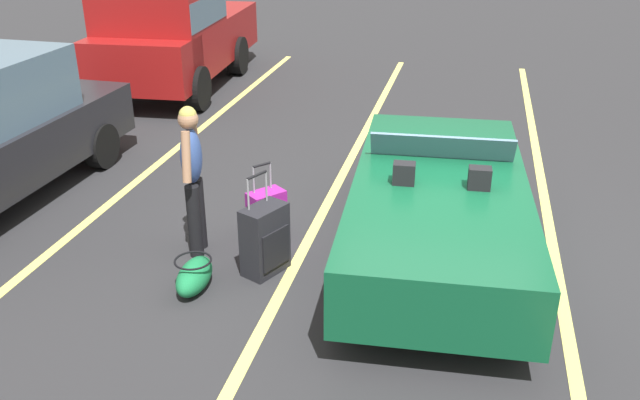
% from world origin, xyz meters
% --- Properties ---
extents(ground_plane, '(80.00, 80.00, 0.00)m').
position_xyz_m(ground_plane, '(0.00, 0.00, 0.00)').
color(ground_plane, '#28282B').
extents(lot_line_near, '(18.00, 0.12, 0.01)m').
position_xyz_m(lot_line_near, '(0.00, -1.27, 0.00)').
color(lot_line_near, '#EAE066').
rests_on(lot_line_near, ground_plane).
extents(lot_line_mid, '(18.00, 0.12, 0.01)m').
position_xyz_m(lot_line_mid, '(0.00, 1.43, 0.00)').
color(lot_line_mid, '#EAE066').
rests_on(lot_line_mid, ground_plane).
extents(lot_line_far, '(18.00, 0.12, 0.01)m').
position_xyz_m(lot_line_far, '(0.00, 4.13, 0.00)').
color(lot_line_far, '#EAE066').
rests_on(lot_line_far, ground_plane).
extents(convertible_car, '(4.24, 2.03, 1.24)m').
position_xyz_m(convertible_car, '(0.21, 0.01, 0.59)').
color(convertible_car, '#0F4C2D').
rests_on(convertible_car, ground_plane).
extents(suitcase_large_black, '(0.55, 0.46, 1.08)m').
position_xyz_m(suitcase_large_black, '(-0.68, 1.69, 0.37)').
color(suitcase_large_black, black).
rests_on(suitcase_large_black, ground_plane).
extents(suitcase_medium_bright, '(0.46, 0.44, 0.93)m').
position_xyz_m(suitcase_medium_bright, '(-0.06, 1.87, 0.31)').
color(suitcase_medium_bright, '#991E8C').
rests_on(suitcase_medium_bright, ground_plane).
extents(duffel_bag, '(0.65, 0.39, 0.34)m').
position_xyz_m(duffel_bag, '(-1.18, 2.28, 0.16)').
color(duffel_bag, '#19723F').
rests_on(duffel_bag, ground_plane).
extents(traveler_person, '(0.61, 0.28, 1.65)m').
position_xyz_m(traveler_person, '(-0.42, 2.54, 0.93)').
color(traveler_person, black).
rests_on(traveler_person, ground_plane).
extents(parked_pickup_truck_near, '(5.12, 2.31, 2.10)m').
position_xyz_m(parked_pickup_truck_near, '(5.71, 5.55, 1.11)').
color(parked_pickup_truck_near, maroon).
rests_on(parked_pickup_truck_near, ground_plane).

